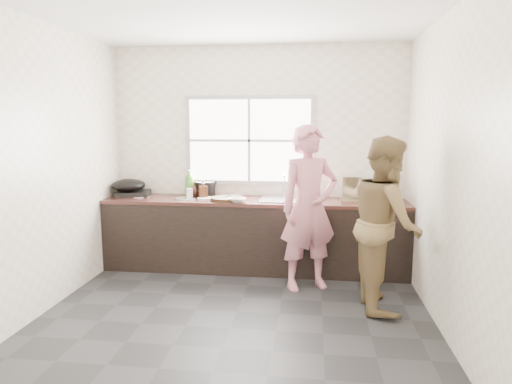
# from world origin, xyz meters

# --- Properties ---
(floor) EXTENTS (3.60, 3.20, 0.01)m
(floor) POSITION_xyz_m (0.00, 0.00, -0.01)
(floor) COLOR #262628
(floor) RESTS_ON ground
(ceiling) EXTENTS (3.60, 3.20, 0.01)m
(ceiling) POSITION_xyz_m (0.00, 0.00, 2.71)
(ceiling) COLOR silver
(ceiling) RESTS_ON wall_back
(wall_back) EXTENTS (3.60, 0.01, 2.70)m
(wall_back) POSITION_xyz_m (0.00, 1.60, 1.35)
(wall_back) COLOR silver
(wall_back) RESTS_ON ground
(wall_left) EXTENTS (0.01, 3.20, 2.70)m
(wall_left) POSITION_xyz_m (-1.80, 0.00, 1.35)
(wall_left) COLOR beige
(wall_left) RESTS_ON ground
(wall_right) EXTENTS (0.01, 3.20, 2.70)m
(wall_right) POSITION_xyz_m (1.80, 0.00, 1.35)
(wall_right) COLOR beige
(wall_right) RESTS_ON ground
(wall_front) EXTENTS (3.60, 0.01, 2.70)m
(wall_front) POSITION_xyz_m (0.00, -1.60, 1.35)
(wall_front) COLOR beige
(wall_front) RESTS_ON ground
(cabinet) EXTENTS (3.60, 0.62, 0.82)m
(cabinet) POSITION_xyz_m (0.00, 1.29, 0.41)
(cabinet) COLOR black
(cabinet) RESTS_ON floor
(countertop) EXTENTS (3.60, 0.64, 0.04)m
(countertop) POSITION_xyz_m (0.00, 1.29, 0.84)
(countertop) COLOR #361B16
(countertop) RESTS_ON cabinet
(sink) EXTENTS (0.55, 0.45, 0.02)m
(sink) POSITION_xyz_m (0.35, 1.29, 0.86)
(sink) COLOR silver
(sink) RESTS_ON countertop
(faucet) EXTENTS (0.02, 0.02, 0.30)m
(faucet) POSITION_xyz_m (0.35, 1.49, 1.01)
(faucet) COLOR silver
(faucet) RESTS_ON countertop
(window_frame) EXTENTS (1.60, 0.05, 1.10)m
(window_frame) POSITION_xyz_m (-0.10, 1.59, 1.55)
(window_frame) COLOR #9EA0A5
(window_frame) RESTS_ON wall_back
(window_glazing) EXTENTS (1.50, 0.01, 1.00)m
(window_glazing) POSITION_xyz_m (-0.10, 1.57, 1.55)
(window_glazing) COLOR white
(window_glazing) RESTS_ON window_frame
(woman) EXTENTS (0.71, 0.61, 1.64)m
(woman) POSITION_xyz_m (0.66, 0.74, 0.82)
(woman) COLOR pink
(woman) RESTS_ON floor
(person_side) EXTENTS (0.69, 0.85, 1.66)m
(person_side) POSITION_xyz_m (1.39, 0.32, 0.83)
(person_side) COLOR olive
(person_side) RESTS_ON floor
(cutting_board) EXTENTS (0.50, 0.50, 0.04)m
(cutting_board) POSITION_xyz_m (-0.32, 1.19, 0.88)
(cutting_board) COLOR black
(cutting_board) RESTS_ON countertop
(cleaver) EXTENTS (0.22, 0.18, 0.01)m
(cleaver) POSITION_xyz_m (-0.25, 1.29, 0.90)
(cleaver) COLOR silver
(cleaver) RESTS_ON cutting_board
(bowl_mince) EXTENTS (0.26, 0.26, 0.05)m
(bowl_mince) POSITION_xyz_m (-0.18, 1.08, 0.88)
(bowl_mince) COLOR silver
(bowl_mince) RESTS_ON countertop
(bowl_crabs) EXTENTS (0.24, 0.24, 0.06)m
(bowl_crabs) POSITION_xyz_m (0.64, 1.08, 0.89)
(bowl_crabs) COLOR white
(bowl_crabs) RESTS_ON countertop
(bowl_held) EXTENTS (0.19, 0.19, 0.06)m
(bowl_held) POSITION_xyz_m (0.69, 1.08, 0.89)
(bowl_held) COLOR white
(bowl_held) RESTS_ON countertop
(black_pot) EXTENTS (0.33, 0.33, 0.18)m
(black_pot) POSITION_xyz_m (-0.65, 1.49, 0.95)
(black_pot) COLOR black
(black_pot) RESTS_ON countertop
(plate_food) EXTENTS (0.25, 0.25, 0.02)m
(plate_food) POSITION_xyz_m (-0.59, 1.26, 0.87)
(plate_food) COLOR white
(plate_food) RESTS_ON countertop
(bottle_green) EXTENTS (0.13, 0.13, 0.33)m
(bottle_green) POSITION_xyz_m (-0.86, 1.52, 1.02)
(bottle_green) COLOR #499631
(bottle_green) RESTS_ON countertop
(bottle_brown_tall) EXTENTS (0.12, 0.12, 0.20)m
(bottle_brown_tall) POSITION_xyz_m (-0.63, 1.32, 0.96)
(bottle_brown_tall) COLOR #3F1F0F
(bottle_brown_tall) RESTS_ON countertop
(bottle_brown_short) EXTENTS (0.16, 0.16, 0.17)m
(bottle_brown_short) POSITION_xyz_m (-0.77, 1.45, 0.94)
(bottle_brown_short) COLOR #461D11
(bottle_brown_short) RESTS_ON countertop
(glass_jar) EXTENTS (0.10, 0.10, 0.11)m
(glass_jar) POSITION_xyz_m (-0.81, 1.33, 0.92)
(glass_jar) COLOR white
(glass_jar) RESTS_ON countertop
(burner) EXTENTS (0.46, 0.46, 0.06)m
(burner) POSITION_xyz_m (-1.55, 1.41, 0.89)
(burner) COLOR black
(burner) RESTS_ON countertop
(wok) EXTENTS (0.54, 0.54, 0.16)m
(wok) POSITION_xyz_m (-1.59, 1.34, 1.00)
(wok) COLOR black
(wok) RESTS_ON burner
(dish_rack) EXTENTS (0.43, 0.31, 0.30)m
(dish_rack) POSITION_xyz_m (1.21, 1.30, 1.01)
(dish_rack) COLOR silver
(dish_rack) RESTS_ON countertop
(pot_lid_left) EXTENTS (0.33, 0.33, 0.01)m
(pot_lid_left) POSITION_xyz_m (-1.44, 1.35, 0.87)
(pot_lid_left) COLOR #A5A7AB
(pot_lid_left) RESTS_ON countertop
(pot_lid_right) EXTENTS (0.33, 0.33, 0.01)m
(pot_lid_right) POSITION_xyz_m (-0.83, 1.22, 0.87)
(pot_lid_right) COLOR silver
(pot_lid_right) RESTS_ON countertop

